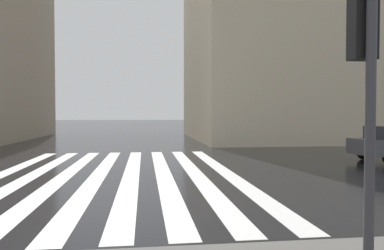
% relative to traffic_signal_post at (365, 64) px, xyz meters
% --- Properties ---
extents(ground_plane, '(220.00, 220.00, 0.00)m').
position_rel_traffic_signal_post_xyz_m(ground_plane, '(3.66, 3.88, -2.49)').
color(ground_plane, black).
extents(zebra_crossing, '(13.00, 7.50, 0.01)m').
position_rel_traffic_signal_post_xyz_m(zebra_crossing, '(7.66, 3.54, -2.49)').
color(zebra_crossing, silver).
rests_on(zebra_crossing, ground_plane).
extents(traffic_signal_post, '(0.44, 0.30, 3.24)m').
position_rel_traffic_signal_post_xyz_m(traffic_signal_post, '(0.00, 0.00, 0.00)').
color(traffic_signal_post, '#333338').
rests_on(traffic_signal_post, sidewalk_pavement).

